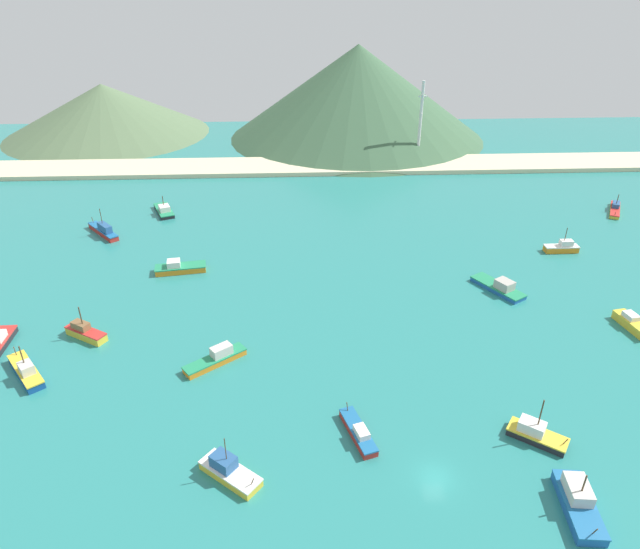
{
  "coord_description": "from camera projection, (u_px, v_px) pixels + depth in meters",
  "views": [
    {
      "loc": [
        -15.35,
        -43.93,
        51.56
      ],
      "look_at": [
        -11.16,
        47.62,
        0.68
      ],
      "focal_mm": 31.21,
      "sensor_mm": 36.0,
      "label": 1
    }
  ],
  "objects": [
    {
      "name": "fishing_boat_2",
      "position": [
        578.0,
        502.0,
        59.89
      ],
      "size": [
        4.11,
        9.2,
        5.02
      ],
      "color": "#1E5BA8",
      "rests_on": "ground"
    },
    {
      "name": "fishing_boat_1",
      "position": [
        26.0,
        371.0,
        79.52
      ],
      "size": [
        7.89,
        9.07,
        5.46
      ],
      "color": "#14478C",
      "rests_on": "ground"
    },
    {
      "name": "fishing_boat_4",
      "position": [
        536.0,
        433.0,
        68.83
      ],
      "size": [
        7.36,
        6.42,
        6.3
      ],
      "color": "#232328",
      "rests_on": "ground"
    },
    {
      "name": "ground",
      "position": [
        393.0,
        330.0,
        90.33
      ],
      "size": [
        260.0,
        280.0,
        0.5
      ],
      "color": "teal"
    },
    {
      "name": "fishing_boat_6",
      "position": [
        217.0,
        358.0,
        82.16
      ],
      "size": [
        9.2,
        7.71,
        2.54
      ],
      "color": "orange",
      "rests_on": "ground"
    },
    {
      "name": "beach_strip",
      "position": [
        348.0,
        166.0,
        162.46
      ],
      "size": [
        247.0,
        15.07,
        1.2
      ],
      "primitive_type": "cube",
      "color": "beige",
      "rests_on": "ground"
    },
    {
      "name": "fishing_boat_14",
      "position": [
        104.0,
        230.0,
        121.5
      ],
      "size": [
        8.8,
        9.76,
        6.19
      ],
      "color": "red",
      "rests_on": "ground"
    },
    {
      "name": "fishing_boat_9",
      "position": [
        633.0,
        324.0,
        90.1
      ],
      "size": [
        3.59,
        7.7,
        2.9
      ],
      "color": "gold",
      "rests_on": "ground"
    },
    {
      "name": "fishing_boat_5",
      "position": [
        615.0,
        209.0,
        133.29
      ],
      "size": [
        6.83,
        10.17,
        4.18
      ],
      "color": "gold",
      "rests_on": "ground"
    },
    {
      "name": "fishing_boat_3",
      "position": [
        359.0,
        432.0,
        69.33
      ],
      "size": [
        4.27,
        8.44,
        2.18
      ],
      "color": "red",
      "rests_on": "ground"
    },
    {
      "name": "fishing_boat_7",
      "position": [
        562.0,
        247.0,
        114.3
      ],
      "size": [
        6.93,
        2.11,
        5.36
      ],
      "color": "orange",
      "rests_on": "ground"
    },
    {
      "name": "hill_central",
      "position": [
        357.0,
        92.0,
        185.44
      ],
      "size": [
        86.06,
        86.06,
        29.85
      ],
      "color": "#3D6042",
      "rests_on": "ground"
    },
    {
      "name": "fishing_boat_10",
      "position": [
        500.0,
        287.0,
        100.54
      ],
      "size": [
        8.22,
        10.65,
        2.51
      ],
      "color": "#1E5BA8",
      "rests_on": "ground"
    },
    {
      "name": "fishing_boat_8",
      "position": [
        229.0,
        470.0,
        63.72
      ],
      "size": [
        7.79,
        7.03,
        5.9
      ],
      "color": "gold",
      "rests_on": "ground"
    },
    {
      "name": "fishing_boat_13",
      "position": [
        164.0,
        210.0,
        132.27
      ],
      "size": [
        6.55,
        9.85,
        4.46
      ],
      "color": "#232328",
      "rests_on": "ground"
    },
    {
      "name": "fishing_boat_11",
      "position": [
        180.0,
        268.0,
        106.9
      ],
      "size": [
        9.94,
        4.48,
        2.46
      ],
      "color": "orange",
      "rests_on": "ground"
    },
    {
      "name": "hill_west",
      "position": [
        105.0,
        109.0,
        191.08
      ],
      "size": [
        69.14,
        69.14,
        16.99
      ],
      "color": "#56704C",
      "rests_on": "ground"
    },
    {
      "name": "fishing_boat_12",
      "position": [
        85.0,
        332.0,
        87.8
      ],
      "size": [
        7.4,
        5.6,
        5.59
      ],
      "color": "gold",
      "rests_on": "ground"
    },
    {
      "name": "radio_tower",
      "position": [
        420.0,
        123.0,
        160.13
      ],
      "size": [
        2.38,
        1.9,
        23.77
      ],
      "color": "silver",
      "rests_on": "ground"
    }
  ]
}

